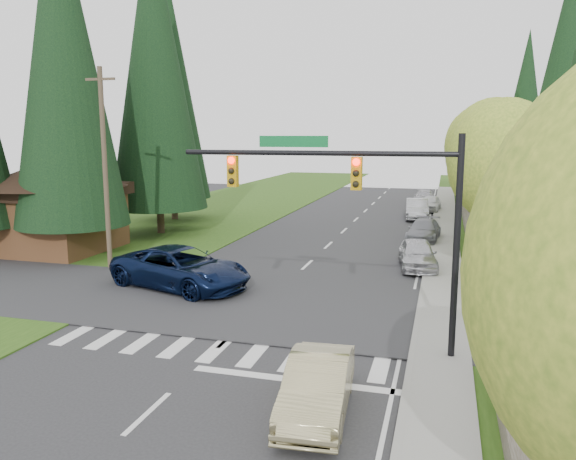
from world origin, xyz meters
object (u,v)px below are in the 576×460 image
at_px(parked_car_a, 418,254).
at_px(parked_car_c, 417,209).
at_px(parked_car_d, 430,204).
at_px(parked_car_e, 424,198).
at_px(suv_navy, 181,268).
at_px(parked_car_b, 424,230).
at_px(sedan_champagne, 317,386).

xyz_separation_m(parked_car_a, parked_car_c, (-0.91, 17.34, 0.06)).
bearing_deg(parked_car_d, parked_car_a, -85.37).
bearing_deg(parked_car_c, parked_car_e, 84.99).
distance_m(parked_car_d, parked_car_e, 4.87).
relative_size(suv_navy, parked_car_e, 1.39).
bearing_deg(parked_car_c, parked_car_b, -88.56).
xyz_separation_m(parked_car_a, parked_car_e, (-0.74, 27.23, -0.06)).
distance_m(parked_car_a, parked_car_c, 17.37).
xyz_separation_m(parked_car_b, parked_car_e, (-0.74, 19.35, 0.01)).
height_order(sedan_champagne, parked_car_b, sedan_champagne).
xyz_separation_m(sedan_champagne, parked_car_a, (1.59, 16.10, 0.05)).
relative_size(sedan_champagne, suv_navy, 0.65).
relative_size(sedan_champagne, parked_car_e, 0.90).
relative_size(parked_car_c, parked_car_d, 1.20).
distance_m(sedan_champagne, parked_car_c, 33.46).
bearing_deg(parked_car_c, sedan_champagne, -95.20).
distance_m(sedan_champagne, parked_car_b, 24.04).
distance_m(sedan_champagne, suv_navy, 12.63).
bearing_deg(parked_car_d, suv_navy, -104.26).
height_order(sedan_champagne, parked_car_c, parked_car_c).
xyz_separation_m(parked_car_d, parked_car_e, (-0.74, 4.81, -0.01)).
height_order(parked_car_b, parked_car_c, parked_car_c).
relative_size(parked_car_a, parked_car_b, 0.95).
height_order(parked_car_b, parked_car_e, parked_car_e).
height_order(sedan_champagne, parked_car_a, parked_car_a).
bearing_deg(parked_car_a, parked_car_b, 82.03).
xyz_separation_m(suv_navy, parked_car_a, (9.94, 6.63, -0.17)).
height_order(parked_car_a, parked_car_c, parked_car_c).
distance_m(parked_car_c, parked_car_e, 9.89).
bearing_deg(suv_navy, sedan_champagne, -121.08).
height_order(parked_car_b, parked_car_d, parked_car_d).
xyz_separation_m(parked_car_a, parked_car_b, (0.00, 7.89, -0.08)).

